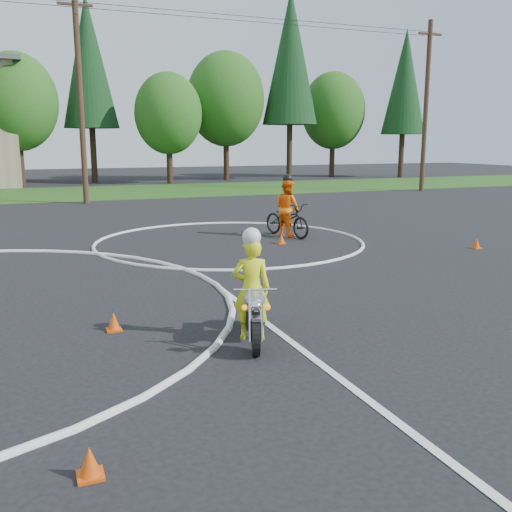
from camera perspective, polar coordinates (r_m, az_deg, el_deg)
name	(u,v)px	position (r m, az deg, el deg)	size (l,w,h in m)	color
course_markings	(22,287)	(12.86, -22.36, -2.90)	(19.05, 19.05, 0.12)	silver
primary_motorcycle	(254,312)	(8.64, -0.17, -5.67)	(0.84, 1.72, 0.94)	black
rider_primary_grp	(252,286)	(8.66, -0.45, -3.00)	(0.67, 0.54, 1.74)	yellow
rider_second_grp	(287,215)	(18.27, 3.14, 4.16)	(1.24, 2.18, 1.99)	black
traffic_cones	(135,300)	(10.69, -12.03, -4.35)	(17.82, 10.62, 0.30)	#D6470B
treeline	(199,92)	(44.65, -5.69, 15.97)	(38.20, 8.10, 14.52)	#382619
utility_poles	(80,94)	(29.35, -17.18, 15.19)	(41.60, 1.12, 10.00)	#473321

